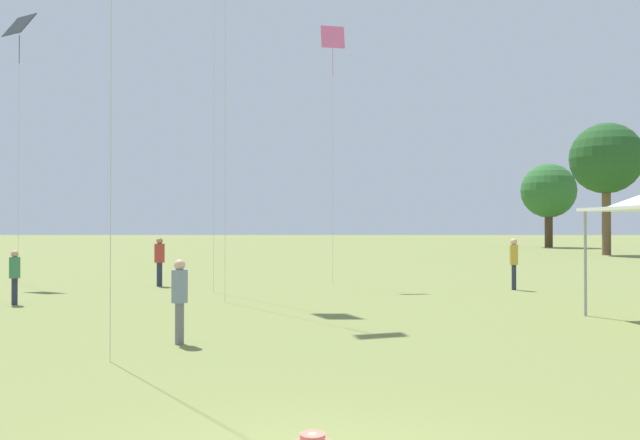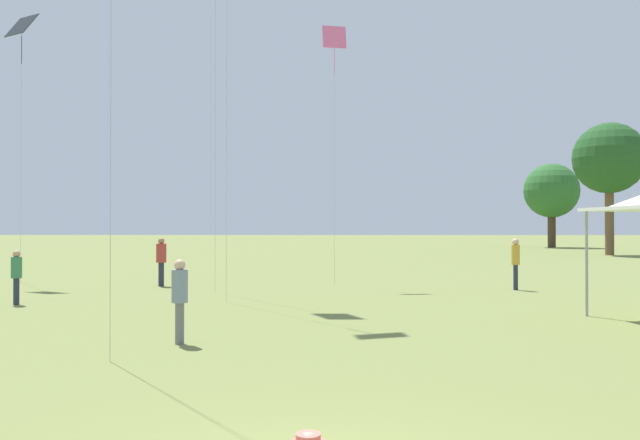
# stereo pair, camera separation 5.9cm
# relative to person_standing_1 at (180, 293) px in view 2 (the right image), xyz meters

# --- Properties ---
(person_standing_1) EXTENTS (0.36, 0.36, 1.58)m
(person_standing_1) POSITION_rel_person_standing_1_xyz_m (0.00, 0.00, 0.00)
(person_standing_1) COLOR slate
(person_standing_1) RESTS_ON ground
(person_standing_2) EXTENTS (0.42, 0.42, 1.78)m
(person_standing_2) POSITION_rel_person_standing_1_xyz_m (-3.31, 11.13, 0.11)
(person_standing_2) COLOR #282D42
(person_standing_2) RESTS_ON ground
(person_standing_3) EXTENTS (0.29, 0.29, 1.52)m
(person_standing_3) POSITION_rel_person_standing_1_xyz_m (-5.95, 5.75, -0.03)
(person_standing_3) COLOR #282D42
(person_standing_3) RESTS_ON ground
(person_standing_4) EXTENTS (0.35, 0.35, 1.78)m
(person_standing_4) POSITION_rel_person_standing_1_xyz_m (9.26, 9.93, 0.14)
(person_standing_4) COLOR #282D42
(person_standing_4) RESTS_ON ground
(kite_3) EXTENTS (1.39, 1.21, 10.56)m
(kite_3) POSITION_rel_person_standing_1_xyz_m (-9.24, 12.63, 8.91)
(kite_3) COLOR #1E2328
(kite_3) RESTS_ON ground
(kite_7) EXTENTS (0.93, 0.38, 9.85)m
(kite_7) POSITION_rel_person_standing_1_xyz_m (3.03, 12.04, 8.14)
(kite_7) COLOR pink
(kite_7) RESTS_ON ground
(distant_tree_0) EXTENTS (5.37, 5.37, 10.06)m
(distant_tree_0) POSITION_rel_person_standing_1_xyz_m (24.20, 35.85, 6.35)
(distant_tree_0) COLOR brown
(distant_tree_0) RESTS_ON ground
(distant_tree_1) EXTENTS (5.59, 5.59, 8.67)m
(distant_tree_1) POSITION_rel_person_standing_1_xyz_m (25.98, 52.92, 4.87)
(distant_tree_1) COLOR #473323
(distant_tree_1) RESTS_ON ground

